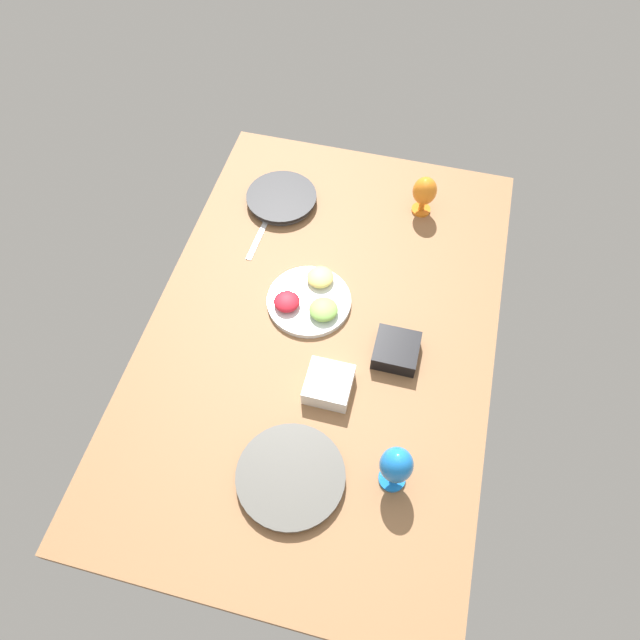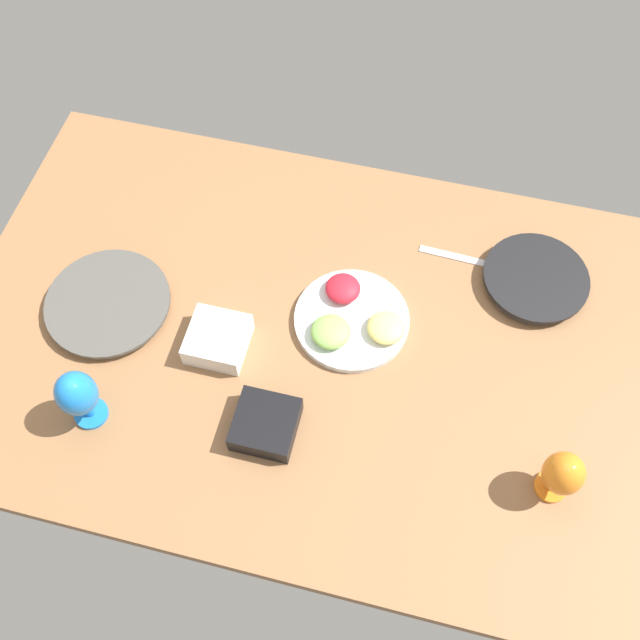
# 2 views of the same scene
# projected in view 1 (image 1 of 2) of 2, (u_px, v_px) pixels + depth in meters

# --- Properties ---
(ground_plane) EXTENTS (1.60, 1.04, 0.04)m
(ground_plane) POSITION_uv_depth(u_px,v_px,m) (321.00, 333.00, 1.80)
(ground_plane) COLOR #8C603D
(dinner_plate_left) EXTENTS (0.29, 0.29, 0.03)m
(dinner_plate_left) POSITION_uv_depth(u_px,v_px,m) (291.00, 477.00, 1.52)
(dinner_plate_left) COLOR silver
(dinner_plate_left) RESTS_ON ground_plane
(dinner_plate_right) EXTENTS (0.25, 0.25, 0.03)m
(dinner_plate_right) POSITION_uv_depth(u_px,v_px,m) (282.00, 199.00, 2.06)
(dinner_plate_right) COLOR #4C4C51
(dinner_plate_right) RESTS_ON ground_plane
(fruit_platter) EXTENTS (0.26, 0.26, 0.05)m
(fruit_platter) POSITION_uv_depth(u_px,v_px,m) (310.00, 299.00, 1.82)
(fruit_platter) COLOR silver
(fruit_platter) RESTS_ON ground_plane
(hurricane_glass_blue) EXTENTS (0.08, 0.08, 0.17)m
(hurricane_glass_blue) POSITION_uv_depth(u_px,v_px,m) (396.00, 466.00, 1.45)
(hurricane_glass_blue) COLOR blue
(hurricane_glass_blue) RESTS_ON ground_plane
(hurricane_glass_orange) EXTENTS (0.08, 0.08, 0.15)m
(hurricane_glass_orange) POSITION_uv_depth(u_px,v_px,m) (424.00, 192.00, 1.97)
(hurricane_glass_orange) COLOR orange
(hurricane_glass_orange) RESTS_ON ground_plane
(square_bowl_black) EXTENTS (0.13, 0.13, 0.05)m
(square_bowl_black) POSITION_uv_depth(u_px,v_px,m) (396.00, 350.00, 1.71)
(square_bowl_black) COLOR black
(square_bowl_black) RESTS_ON ground_plane
(square_bowl_white) EXTENTS (0.13, 0.13, 0.06)m
(square_bowl_white) POSITION_uv_depth(u_px,v_px,m) (329.00, 384.00, 1.65)
(square_bowl_white) COLOR white
(square_bowl_white) RESTS_ON ground_plane
(fork_by_right_plate) EXTENTS (0.18, 0.03, 0.01)m
(fork_by_right_plate) POSITION_uv_depth(u_px,v_px,m) (258.00, 239.00, 1.97)
(fork_by_right_plate) COLOR silver
(fork_by_right_plate) RESTS_ON ground_plane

